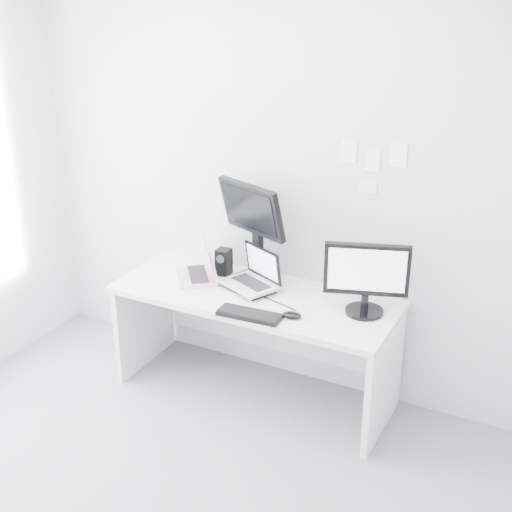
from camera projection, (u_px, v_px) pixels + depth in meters
name	position (u px, v px, depth m)	size (l,w,h in m)	color
back_wall	(280.00, 184.00, 4.47)	(3.60, 3.60, 0.00)	#B9BBBD
desk	(255.00, 345.00, 4.56)	(1.80, 0.70, 0.73)	silver
macbook	(195.00, 259.00, 4.60)	(0.35, 0.26, 0.26)	silver
speaker	(224.00, 262.00, 4.67)	(0.09, 0.09, 0.18)	black
dell_laptop	(249.00, 270.00, 4.42)	(0.33, 0.26, 0.28)	silver
rear_monitor	(254.00, 231.00, 4.48)	(0.51, 0.18, 0.69)	black
samsung_monitor	(366.00, 278.00, 4.10)	(0.50, 0.23, 0.45)	black
keyboard	(250.00, 315.00, 4.14)	(0.38, 0.14, 0.03)	black
mouse	(292.00, 315.00, 4.12)	(0.11, 0.07, 0.04)	black
wall_note_0	(349.00, 151.00, 4.17)	(0.10, 0.00, 0.14)	white
wall_note_1	(373.00, 161.00, 4.12)	(0.09, 0.00, 0.13)	white
wall_note_2	(398.00, 155.00, 4.04)	(0.10, 0.00, 0.14)	white
wall_note_3	(368.00, 187.00, 4.19)	(0.11, 0.00, 0.08)	white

